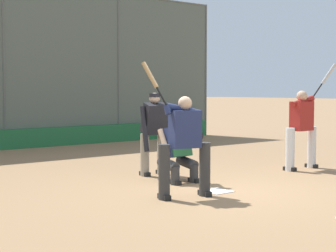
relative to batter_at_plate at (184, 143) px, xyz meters
The scene contains 9 objects.
ground_plane 1.15m from the batter_at_plate, behind, with size 160.00×160.00×0.00m, color #93704C.
home_plate_marker 1.15m from the batter_at_plate, behind, with size 0.43×0.43×0.01m, color white.
backstop_fence 8.72m from the batter_at_plate, 95.07° to the right, with size 15.61×0.08×4.77m.
padding_wall 8.49m from the batter_at_plate, 95.13° to the right, with size 15.22×0.18×0.56m, color #236638.
bleachers_beyond 11.55m from the batter_at_plate, 99.39° to the right, with size 10.87×3.05×1.80m.
batter_at_plate is the anchor object (origin of this frame).
catcher_behind_plate 1.47m from the batter_at_plate, 127.44° to the right, with size 0.66×0.79×1.25m.
umpire_home 2.32m from the batter_at_plate, 116.57° to the right, with size 0.66×0.45×1.62m.
batter_on_deck 4.05m from the batter_at_plate, 169.12° to the right, with size 1.07×0.61×2.24m.
Camera 1 is at (6.48, 6.58, 1.70)m, focal length 60.00 mm.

